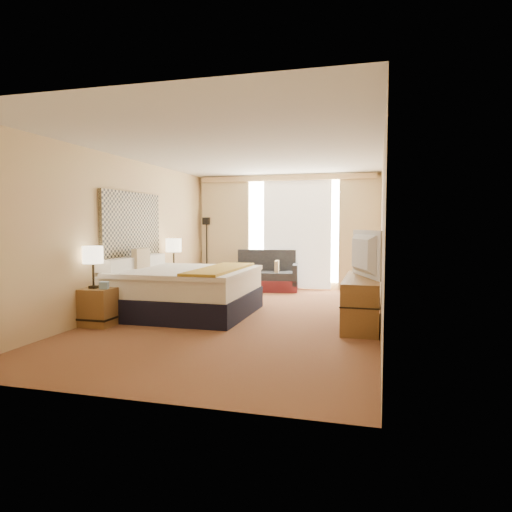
% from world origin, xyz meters
% --- Properties ---
extents(floor, '(4.20, 7.00, 0.02)m').
position_xyz_m(floor, '(0.00, 0.00, 0.00)').
color(floor, maroon).
rests_on(floor, ground).
extents(ceiling, '(4.20, 7.00, 0.02)m').
position_xyz_m(ceiling, '(0.00, 0.00, 2.60)').
color(ceiling, silver).
rests_on(ceiling, wall_back).
extents(wall_back, '(4.20, 0.02, 2.60)m').
position_xyz_m(wall_back, '(0.00, 3.50, 1.30)').
color(wall_back, '#D4BE81').
rests_on(wall_back, ground).
extents(wall_front, '(4.20, 0.02, 2.60)m').
position_xyz_m(wall_front, '(0.00, -3.50, 1.30)').
color(wall_front, '#D4BE81').
rests_on(wall_front, ground).
extents(wall_left, '(0.02, 7.00, 2.60)m').
position_xyz_m(wall_left, '(-2.10, 0.00, 1.30)').
color(wall_left, '#D4BE81').
rests_on(wall_left, ground).
extents(wall_right, '(0.02, 7.00, 2.60)m').
position_xyz_m(wall_right, '(2.10, 0.00, 1.30)').
color(wall_right, '#D4BE81').
rests_on(wall_right, ground).
extents(headboard, '(0.06, 1.85, 1.50)m').
position_xyz_m(headboard, '(-2.06, 0.20, 1.28)').
color(headboard, black).
rests_on(headboard, wall_left).
extents(nightstand_left, '(0.45, 0.52, 0.55)m').
position_xyz_m(nightstand_left, '(-1.87, -1.05, 0.28)').
color(nightstand_left, brown).
rests_on(nightstand_left, floor).
extents(nightstand_right, '(0.45, 0.52, 0.55)m').
position_xyz_m(nightstand_right, '(-1.87, 1.45, 0.28)').
color(nightstand_right, brown).
rests_on(nightstand_right, floor).
extents(media_dresser, '(0.50, 1.80, 0.70)m').
position_xyz_m(media_dresser, '(1.83, 0.00, 0.35)').
color(media_dresser, brown).
rests_on(media_dresser, floor).
extents(window, '(2.30, 0.02, 2.30)m').
position_xyz_m(window, '(0.25, 3.47, 1.32)').
color(window, silver).
rests_on(window, wall_back).
extents(curtains, '(4.12, 0.19, 2.56)m').
position_xyz_m(curtains, '(-0.00, 3.39, 1.41)').
color(curtains, beige).
rests_on(curtains, floor).
extents(bed, '(2.20, 2.02, 1.07)m').
position_xyz_m(bed, '(-1.06, 0.05, 0.39)').
color(bed, black).
rests_on(bed, floor).
extents(loveseat, '(1.53, 0.97, 0.90)m').
position_xyz_m(loveseat, '(-0.38, 3.04, 0.30)').
color(loveseat, maroon).
rests_on(loveseat, floor).
extents(floor_lamp, '(0.21, 0.21, 1.64)m').
position_xyz_m(floor_lamp, '(-1.90, 3.30, 1.16)').
color(floor_lamp, black).
rests_on(floor_lamp, floor).
extents(desk_chair, '(0.48, 0.48, 0.98)m').
position_xyz_m(desk_chair, '(1.80, 0.61, 0.44)').
color(desk_chair, black).
rests_on(desk_chair, floor).
extents(lamp_left, '(0.29, 0.29, 0.61)m').
position_xyz_m(lamp_left, '(-1.93, -1.13, 1.03)').
color(lamp_left, black).
rests_on(lamp_left, nightstand_left).
extents(lamp_right, '(0.31, 0.31, 0.65)m').
position_xyz_m(lamp_right, '(-1.86, 1.42, 1.05)').
color(lamp_right, black).
rests_on(lamp_right, nightstand_right).
extents(tissue_box, '(0.15, 0.15, 0.11)m').
position_xyz_m(tissue_box, '(-1.75, -1.13, 0.60)').
color(tissue_box, '#8DB6DA').
rests_on(tissue_box, nightstand_left).
extents(telephone, '(0.20, 0.16, 0.07)m').
position_xyz_m(telephone, '(-1.81, 1.50, 0.58)').
color(telephone, black).
rests_on(telephone, nightstand_right).
extents(television, '(0.57, 1.18, 0.69)m').
position_xyz_m(television, '(1.78, 0.03, 1.05)').
color(television, black).
rests_on(television, media_dresser).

